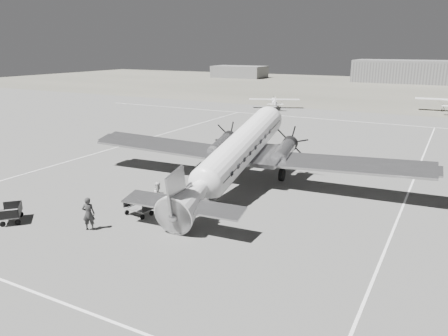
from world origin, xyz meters
TOP-DOWN VIEW (x-y plane):
  - ground at (0.00, 0.00)m, footprint 260.00×260.00m
  - taxi_line_near at (0.00, -14.00)m, footprint 60.00×0.15m
  - taxi_line_right at (12.00, 0.00)m, footprint 0.15×80.00m
  - taxi_line_left at (-18.00, 10.00)m, footprint 0.15×60.00m
  - taxi_line_horizon at (0.00, 40.00)m, footprint 90.00×0.15m
  - grass_infield at (0.00, 95.00)m, footprint 260.00×90.00m
  - hangar_main at (5.00, 120.00)m, footprint 42.00×14.00m
  - shed_secondary at (-55.00, 115.00)m, footprint 18.00×10.00m
  - dc3_airliner at (0.10, 3.51)m, footprint 29.94×21.87m
  - light_plane_left at (-14.49, 47.41)m, footprint 11.30×10.47m
  - baggage_cart_near at (-3.09, -4.35)m, footprint 1.98×1.49m
  - baggage_cart_far at (-9.48, -9.04)m, footprint 2.30×2.29m
  - ground_crew at (-4.21, -7.64)m, footprint 0.90×0.79m
  - ramp_agent at (-2.67, -2.72)m, footprint 0.87×1.03m
  - passenger at (-2.59, -1.43)m, footprint 0.62×0.81m

SIDE VIEW (x-z plane):
  - ground at x=0.00m, z-range 0.00..0.00m
  - grass_infield at x=0.00m, z-range 0.00..0.01m
  - taxi_line_near at x=0.00m, z-range 0.00..0.01m
  - taxi_line_right at x=12.00m, z-range 0.00..0.01m
  - taxi_line_left at x=-18.00m, z-range 0.00..0.01m
  - taxi_line_horizon at x=0.00m, z-range 0.00..0.01m
  - baggage_cart_near at x=-3.09m, z-range 0.00..1.05m
  - baggage_cart_far at x=-9.48m, z-range 0.00..1.08m
  - passenger at x=-2.59m, z-range 0.00..1.48m
  - light_plane_left at x=-14.49m, z-range 0.00..1.88m
  - ramp_agent at x=-2.67m, z-range 0.00..1.89m
  - ground_crew at x=-4.21m, z-range 0.00..2.07m
  - shed_secondary at x=-55.00m, z-range 0.00..4.00m
  - dc3_airliner at x=0.10m, z-range 0.00..5.44m
  - hangar_main at x=5.00m, z-range 0.00..6.60m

